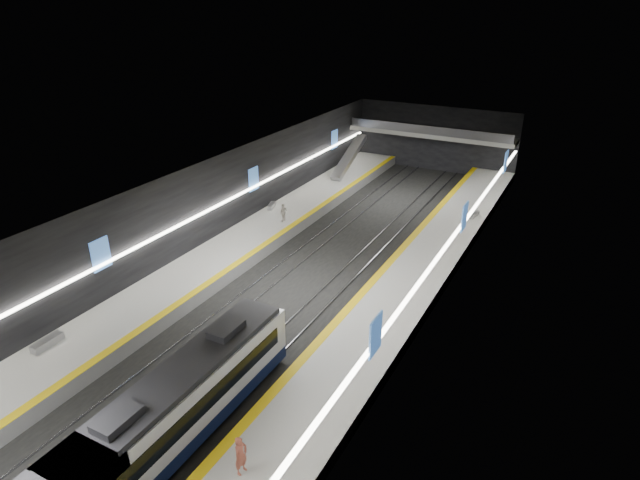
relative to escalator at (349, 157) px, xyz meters
The scene contains 22 objects.
ground 27.22m from the escalator, 73.91° to the right, with size 70.00×70.00×0.00m, color black.
ceiling 27.54m from the escalator, 73.91° to the right, with size 20.00×70.00×0.04m, color beige.
wall_left 26.14m from the escalator, 95.49° to the right, with size 0.04×70.00×8.00m, color black.
wall_right 31.36m from the escalator, 56.06° to the right, with size 0.04×70.00×8.00m, color black.
wall_back 11.77m from the escalator, 50.19° to the left, with size 20.00×0.04×8.00m, color black.
platform_left 26.11m from the escalator, 90.00° to the right, with size 5.00×70.00×1.00m, color slate.
tile_surface_left 26.07m from the escalator, 90.00° to the right, with size 5.00×70.00×0.02m, color #A2A39E.
tactile_strip_left 26.16m from the escalator, 85.16° to the right, with size 0.60×70.00×0.02m, color yellow.
platform_right 30.11m from the escalator, 60.02° to the right, with size 5.00×70.00×1.00m, color slate.
tile_surface_right 30.08m from the escalator, 60.02° to the right, with size 5.00×70.00×0.02m, color #A2A39E.
tactile_strip_right 29.04m from the escalator, 63.79° to the right, with size 0.60×70.00×0.02m, color yellow.
rails 27.21m from the escalator, 73.91° to the right, with size 6.52×70.00×0.12m.
ad_posters 26.15m from the escalator, 73.30° to the right, with size 19.94×53.50×2.20m.
cove_light_left 26.12m from the escalator, 95.06° to the right, with size 0.25×68.60×0.12m, color white.
cove_light_right 31.24m from the escalator, 56.36° to the right, with size 0.25×68.60×0.12m, color white.
mezzanine_bridge 10.43m from the escalator, 42.73° to the left, with size 20.00×3.00×1.50m.
escalator is the anchor object (origin of this frame).
bench_left_near 39.67m from the escalator, 92.06° to the right, with size 0.56×2.00×0.49m, color #99999E.
bench_left_far 14.16m from the escalator, 97.94° to the right, with size 0.45×1.61×0.39m, color #99999E.
bench_right_far 17.85m from the escalator, 22.81° to the right, with size 0.45×1.60×0.39m, color #99999E.
passenger_right_a 44.21m from the escalator, 70.96° to the right, with size 0.71×0.47×1.95m, color #B15642.
passenger_left_a 16.39m from the escalator, 86.61° to the right, with size 1.02×0.42×1.73m, color beige.
Camera 1 is at (18.06, -29.37, 20.37)m, focal length 30.00 mm.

